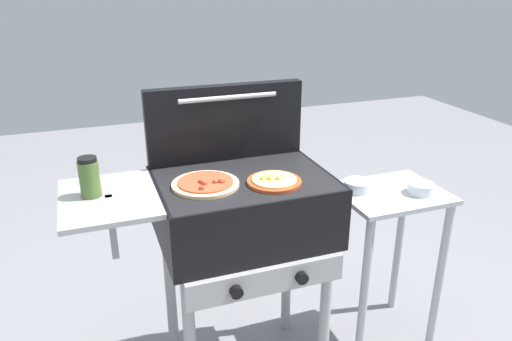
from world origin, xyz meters
The scene contains 8 objects.
grill centered at (-0.01, 0.00, 0.76)m, with size 0.96×0.53×0.90m.
grill_lid_open centered at (0.00, 0.21, 1.05)m, with size 0.63×0.08×0.30m.
pizza_cheese centered at (0.08, -0.09, 0.91)m, with size 0.20×0.20×0.04m.
pizza_pepperoni centered at (-0.15, -0.03, 0.91)m, with size 0.24×0.24×0.03m.
sauce_jar centered at (-0.53, 0.02, 0.97)m, with size 0.07×0.07×0.14m.
prep_table centered at (0.66, 0.00, 0.53)m, with size 0.44×0.36×0.74m.
topping_bowl_near centered at (0.53, 0.05, 0.76)m, with size 0.11×0.11×0.04m.
topping_bowl_far centered at (0.76, -0.06, 0.76)m, with size 0.11×0.11×0.04m.
Camera 1 is at (-0.53, -1.58, 1.60)m, focal length 34.51 mm.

